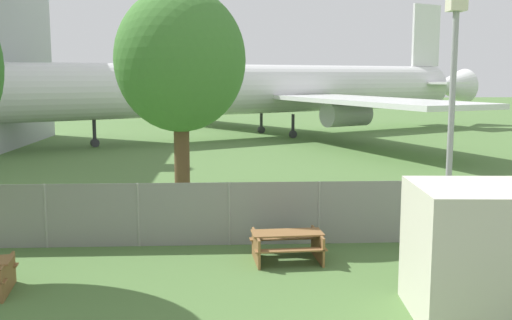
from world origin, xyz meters
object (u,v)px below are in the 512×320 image
(airplane, at_px, (261,90))
(tree_near_hangar, at_px, (180,61))
(picnic_bench_open_grass, at_px, (287,243))
(portable_cabin, at_px, (497,253))

(airplane, xyz_separation_m, tree_near_hangar, (-4.25, -26.88, 1.59))
(picnic_bench_open_grass, bearing_deg, tree_near_hangar, 122.30)
(airplane, distance_m, tree_near_hangar, 27.26)
(airplane, xyz_separation_m, portable_cabin, (2.52, -35.51, -2.31))
(portable_cabin, bearing_deg, tree_near_hangar, 131.82)
(portable_cabin, xyz_separation_m, picnic_bench_open_grass, (-3.74, 3.85, -0.84))
(airplane, xyz_separation_m, picnic_bench_open_grass, (-1.23, -31.66, -3.16))
(airplane, distance_m, portable_cabin, 35.67)
(portable_cabin, height_order, picnic_bench_open_grass, portable_cabin)
(portable_cabin, distance_m, picnic_bench_open_grass, 5.44)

